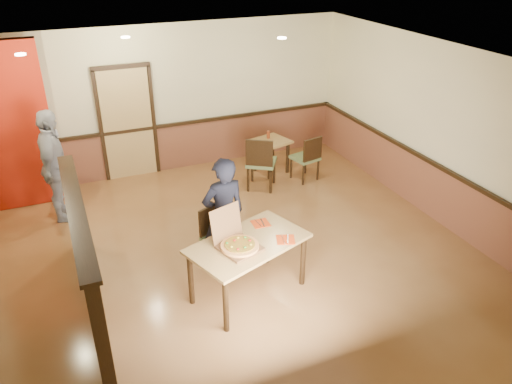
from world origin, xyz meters
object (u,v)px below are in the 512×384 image
(side_table, at_px, (271,148))
(passerby, at_px, (55,167))
(main_table, at_px, (248,249))
(pizza_box, at_px, (237,243))
(side_chair_right, at_px, (307,157))
(diner_chair, at_px, (218,234))
(condiment, at_px, (268,135))
(side_chair_left, at_px, (261,161))
(diner, at_px, (224,215))

(side_table, relative_size, passerby, 0.41)
(main_table, height_order, pizza_box, pizza_box)
(passerby, bearing_deg, side_chair_right, -82.55)
(side_chair_right, xyz_separation_m, passerby, (-4.37, 0.30, 0.44))
(diner_chair, distance_m, side_table, 3.19)
(main_table, relative_size, side_table, 2.22)
(diner_chair, distance_m, condiment, 3.29)
(side_chair_left, distance_m, pizza_box, 3.16)
(diner, xyz_separation_m, condiment, (1.90, 2.76, -0.10))
(diner_chair, relative_size, passerby, 0.47)
(pizza_box, bearing_deg, side_chair_right, 30.18)
(condiment, bearing_deg, diner, -124.49)
(side_chair_right, bearing_deg, diner_chair, 25.32)
(side_table, bearing_deg, side_chair_right, -52.92)
(side_table, bearing_deg, condiment, 95.26)
(passerby, height_order, pizza_box, passerby)
(side_chair_left, relative_size, side_chair_right, 1.15)
(side_chair_right, height_order, diner, diner)
(diner, xyz_separation_m, pizza_box, (-0.09, -0.73, 0.02))
(side_chair_left, distance_m, side_table, 0.79)
(side_table, relative_size, condiment, 5.07)
(passerby, distance_m, condiment, 3.93)
(main_table, distance_m, pizza_box, 0.25)
(main_table, height_order, passerby, passerby)
(side_table, xyz_separation_m, pizza_box, (-2.00, -3.37, 0.36))
(condiment, bearing_deg, side_chair_left, -123.12)
(main_table, relative_size, side_chair_left, 1.65)
(main_table, distance_m, diner, 0.69)
(side_chair_right, distance_m, diner, 3.14)
(diner, bearing_deg, passerby, -54.48)
(diner_chair, relative_size, side_table, 1.15)
(side_table, height_order, diner, diner)
(diner_chair, distance_m, side_chair_right, 3.08)
(side_chair_left, height_order, diner, diner)
(side_chair_left, xyz_separation_m, condiment, (0.48, 0.74, 0.18))
(side_chair_right, bearing_deg, pizza_box, 35.63)
(main_table, distance_m, side_chair_left, 3.01)
(side_chair_right, height_order, passerby, passerby)
(side_chair_right, bearing_deg, diner, 27.88)
(side_chair_right, relative_size, passerby, 0.48)
(passerby, bearing_deg, diner, -127.99)
(diner_chair, height_order, side_chair_right, side_chair_right)
(diner, height_order, condiment, diner)
(side_chair_right, relative_size, diner, 0.53)
(main_table, relative_size, passerby, 0.90)
(side_chair_left, bearing_deg, passerby, 27.75)
(diner_chair, bearing_deg, side_table, 25.99)
(side_chair_left, bearing_deg, condiment, -90.36)
(side_table, height_order, passerby, passerby)
(side_chair_left, bearing_deg, main_table, 96.36)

